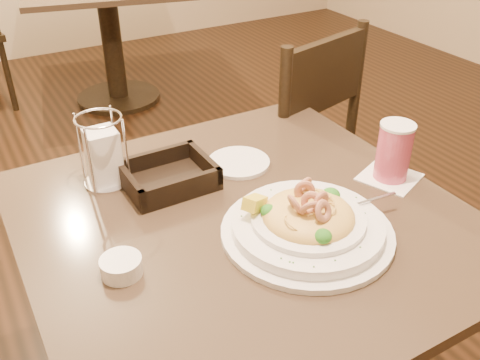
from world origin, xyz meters
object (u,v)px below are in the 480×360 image
main_table (244,294)px  drink_glass (394,152)px  dining_chair_near (287,148)px  bread_basket (169,177)px  background_table (109,22)px  butter_ramekin (121,266)px  pasta_bowl (308,222)px  napkin_caddy (104,155)px  side_plate (239,162)px

main_table → drink_glass: (0.38, -0.04, 0.30)m
dining_chair_near → bread_basket: dining_chair_near is taller
background_table → butter_ramekin: butter_ramekin is taller
pasta_bowl → bread_basket: 0.35m
dining_chair_near → drink_glass: (-0.11, -0.58, 0.30)m
dining_chair_near → napkin_caddy: (-0.70, -0.27, 0.30)m
bread_basket → napkin_caddy: size_ratio=1.18×
main_table → napkin_caddy: (-0.21, 0.28, 0.30)m
background_table → side_plate: (-0.35, -2.17, 0.23)m
bread_basket → napkin_caddy: bearing=145.9°
napkin_caddy → pasta_bowl: bearing=-53.9°
drink_glass → butter_ramekin: size_ratio=2.09×
napkin_caddy → side_plate: (0.31, -0.08, -0.07)m
background_table → napkin_caddy: (-0.66, -2.09, 0.30)m
background_table → dining_chair_near: dining_chair_near is taller
butter_ramekin → side_plate: bearing=31.9°
pasta_bowl → side_plate: pasta_bowl is taller
pasta_bowl → side_plate: (0.02, 0.31, -0.03)m
drink_glass → side_plate: drink_glass is taller
drink_glass → napkin_caddy: (-0.59, 0.31, 0.00)m
bread_basket → main_table: bearing=-65.1°
dining_chair_near → napkin_caddy: dining_chair_near is taller
main_table → bread_basket: bread_basket is taller
side_plate → butter_ramekin: (-0.38, -0.24, 0.01)m
bread_basket → pasta_bowl: bearing=-61.9°
main_table → napkin_caddy: bearing=127.4°
dining_chair_near → side_plate: dining_chair_near is taller
main_table → bread_basket: bearing=114.9°
pasta_bowl → butter_ramekin: (-0.36, 0.08, -0.02)m
drink_glass → pasta_bowl: bearing=-164.9°
dining_chair_near → napkin_caddy: 0.81m
dining_chair_near → drink_glass: dining_chair_near is taller
drink_glass → side_plate: size_ratio=1.05×
main_table → dining_chair_near: (0.49, 0.54, 0.00)m
napkin_caddy → side_plate: bearing=-14.5°
background_table → side_plate: size_ratio=6.95×
dining_chair_near → butter_ramekin: bearing=22.5°
bread_basket → side_plate: bread_basket is taller
bread_basket → dining_chair_near: bearing=31.0°
background_table → drink_glass: drink_glass is taller
napkin_caddy → dining_chair_near: bearing=20.9°
main_table → background_table: 2.41m
background_table → side_plate: side_plate is taller
pasta_bowl → bread_basket: size_ratio=1.93×
napkin_caddy → side_plate: napkin_caddy is taller
dining_chair_near → pasta_bowl: size_ratio=2.40×
pasta_bowl → bread_basket: bearing=118.1°
main_table → drink_glass: size_ratio=5.57×
dining_chair_near → side_plate: (-0.39, -0.35, 0.23)m
side_plate → main_table: bearing=-116.4°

